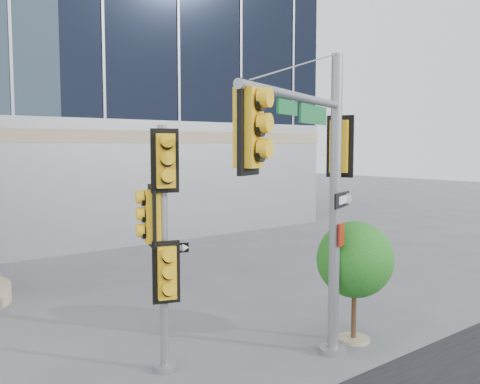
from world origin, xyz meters
TOP-DOWN VIEW (x-y plane):
  - ground at (0.00, 0.00)m, footprint 120.00×120.00m
  - main_signal_pole at (-0.62, -1.37)m, footprint 4.97×2.50m
  - secondary_signal_pole at (-3.09, 0.67)m, footprint 0.90×0.84m
  - street_tree at (1.54, -0.67)m, footprint 1.90×1.86m

SIDE VIEW (x-z plane):
  - ground at x=0.00m, z-range 0.00..0.00m
  - street_tree at x=1.54m, z-range 0.47..3.43m
  - secondary_signal_pole at x=-3.09m, z-range 0.46..5.66m
  - main_signal_pole at x=-0.62m, z-range 0.81..7.62m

